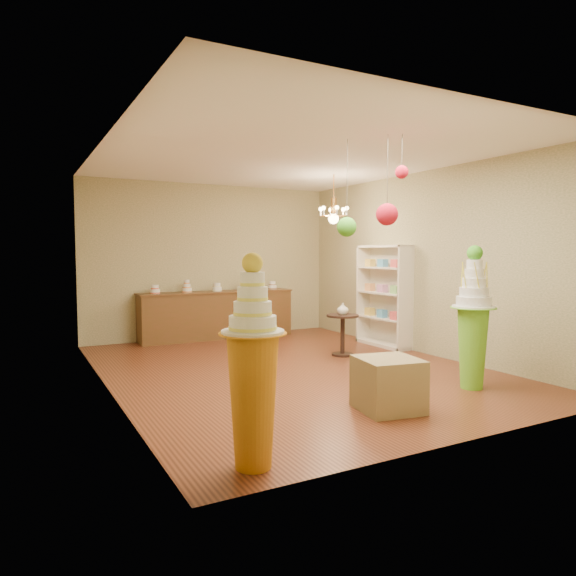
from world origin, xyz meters
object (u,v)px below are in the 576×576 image
pedestal_green (473,329)px  pedestal_orange (253,382)px  round_table (343,329)px  sideboard (217,314)px

pedestal_green → pedestal_orange: bearing=-165.8°
pedestal_green → pedestal_orange: size_ratio=1.05×
pedestal_green → pedestal_orange: 3.44m
pedestal_green → round_table: pedestal_green is taller
round_table → pedestal_orange: bearing=-133.2°
pedestal_orange → sideboard: pedestal_orange is taller
sideboard → round_table: (1.20, -2.55, -0.05)m
sideboard → pedestal_orange: bearing=-107.9°
pedestal_orange → round_table: 4.50m
sideboard → pedestal_green: bearing=-73.6°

